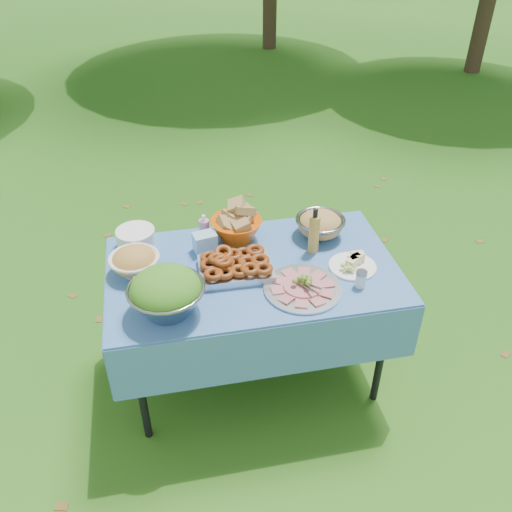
{
  "coord_description": "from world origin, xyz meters",
  "views": [
    {
      "loc": [
        -0.41,
        -2.14,
        2.41
      ],
      "look_at": [
        0.02,
        0.0,
        0.84
      ],
      "focal_mm": 38.0,
      "sensor_mm": 36.0,
      "label": 1
    }
  ],
  "objects_px": {
    "oil_bottle": "(314,231)",
    "pasta_bowl_steel": "(320,224)",
    "bread_bowl": "(236,224)",
    "plate_stack": "(136,238)",
    "charcuterie_platter": "(303,282)",
    "salad_bowl": "(166,293)",
    "picnic_table": "(253,324)"
  },
  "relations": [
    {
      "from": "oil_bottle",
      "to": "pasta_bowl_steel",
      "type": "bearing_deg",
      "value": 60.71
    },
    {
      "from": "bread_bowl",
      "to": "plate_stack",
      "type": "bearing_deg",
      "value": 176.11
    },
    {
      "from": "charcuterie_platter",
      "to": "plate_stack",
      "type": "bearing_deg",
      "value": 145.59
    },
    {
      "from": "salad_bowl",
      "to": "charcuterie_platter",
      "type": "bearing_deg",
      "value": 3.18
    },
    {
      "from": "pasta_bowl_steel",
      "to": "charcuterie_platter",
      "type": "height_order",
      "value": "pasta_bowl_steel"
    },
    {
      "from": "picnic_table",
      "to": "bread_bowl",
      "type": "xyz_separation_m",
      "value": [
        -0.04,
        0.28,
        0.47
      ]
    },
    {
      "from": "plate_stack",
      "to": "salad_bowl",
      "type": "bearing_deg",
      "value": -77.16
    },
    {
      "from": "salad_bowl",
      "to": "oil_bottle",
      "type": "height_order",
      "value": "oil_bottle"
    },
    {
      "from": "picnic_table",
      "to": "pasta_bowl_steel",
      "type": "relative_size",
      "value": 5.53
    },
    {
      "from": "plate_stack",
      "to": "charcuterie_platter",
      "type": "distance_m",
      "value": 0.94
    },
    {
      "from": "picnic_table",
      "to": "bread_bowl",
      "type": "distance_m",
      "value": 0.55
    },
    {
      "from": "plate_stack",
      "to": "bread_bowl",
      "type": "relative_size",
      "value": 0.74
    },
    {
      "from": "plate_stack",
      "to": "bread_bowl",
      "type": "bearing_deg",
      "value": -3.89
    },
    {
      "from": "bread_bowl",
      "to": "charcuterie_platter",
      "type": "distance_m",
      "value": 0.55
    },
    {
      "from": "picnic_table",
      "to": "charcuterie_platter",
      "type": "xyz_separation_m",
      "value": [
        0.2,
        -0.21,
        0.42
      ]
    },
    {
      "from": "salad_bowl",
      "to": "pasta_bowl_steel",
      "type": "bearing_deg",
      "value": 28.99
    },
    {
      "from": "salad_bowl",
      "to": "pasta_bowl_steel",
      "type": "height_order",
      "value": "salad_bowl"
    },
    {
      "from": "picnic_table",
      "to": "plate_stack",
      "type": "xyz_separation_m",
      "value": [
        -0.57,
        0.32,
        0.43
      ]
    },
    {
      "from": "charcuterie_platter",
      "to": "oil_bottle",
      "type": "relative_size",
      "value": 1.47
    },
    {
      "from": "salad_bowl",
      "to": "oil_bottle",
      "type": "xyz_separation_m",
      "value": [
        0.78,
        0.33,
        0.02
      ]
    },
    {
      "from": "picnic_table",
      "to": "plate_stack",
      "type": "height_order",
      "value": "plate_stack"
    },
    {
      "from": "oil_bottle",
      "to": "salad_bowl",
      "type": "bearing_deg",
      "value": -156.78
    },
    {
      "from": "salad_bowl",
      "to": "plate_stack",
      "type": "xyz_separation_m",
      "value": [
        -0.13,
        0.56,
        -0.06
      ]
    },
    {
      "from": "bread_bowl",
      "to": "pasta_bowl_steel",
      "type": "xyz_separation_m",
      "value": [
        0.45,
        -0.05,
        -0.02
      ]
    },
    {
      "from": "plate_stack",
      "to": "pasta_bowl_steel",
      "type": "xyz_separation_m",
      "value": [
        0.99,
        -0.09,
        0.02
      ]
    },
    {
      "from": "bread_bowl",
      "to": "oil_bottle",
      "type": "height_order",
      "value": "oil_bottle"
    },
    {
      "from": "salad_bowl",
      "to": "oil_bottle",
      "type": "distance_m",
      "value": 0.85
    },
    {
      "from": "salad_bowl",
      "to": "plate_stack",
      "type": "bearing_deg",
      "value": 102.84
    },
    {
      "from": "salad_bowl",
      "to": "plate_stack",
      "type": "height_order",
      "value": "salad_bowl"
    },
    {
      "from": "bread_bowl",
      "to": "pasta_bowl_steel",
      "type": "bearing_deg",
      "value": -6.56
    },
    {
      "from": "salad_bowl",
      "to": "charcuterie_platter",
      "type": "height_order",
      "value": "salad_bowl"
    },
    {
      "from": "plate_stack",
      "to": "charcuterie_platter",
      "type": "height_order",
      "value": "plate_stack"
    }
  ]
}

